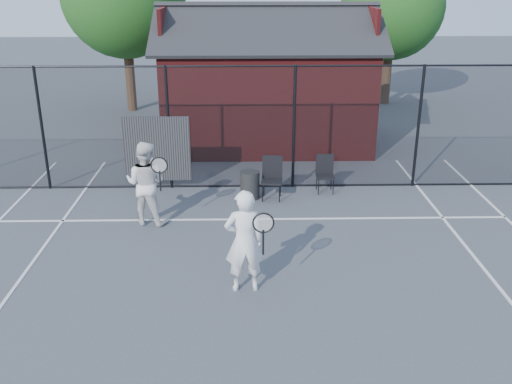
{
  "coord_description": "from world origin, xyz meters",
  "views": [
    {
      "loc": [
        -0.19,
        -8.26,
        5.01
      ],
      "look_at": [
        0.02,
        1.8,
        1.1
      ],
      "focal_mm": 40.0,
      "sensor_mm": 36.0,
      "label": 1
    }
  ],
  "objects_px": {
    "player_front": "(244,241)",
    "chair_left": "(272,179)",
    "clubhouse": "(267,91)",
    "chair_right": "(325,175)",
    "player_back": "(146,183)",
    "waste_bin": "(250,185)"
  },
  "relations": [
    {
      "from": "clubhouse",
      "to": "player_front",
      "type": "bearing_deg",
      "value": -94.52
    },
    {
      "from": "player_front",
      "to": "chair_right",
      "type": "relative_size",
      "value": 2.01
    },
    {
      "from": "player_front",
      "to": "waste_bin",
      "type": "distance_m",
      "value": 4.18
    },
    {
      "from": "clubhouse",
      "to": "player_back",
      "type": "distance_m",
      "value": 6.74
    },
    {
      "from": "player_back",
      "to": "chair_right",
      "type": "xyz_separation_m",
      "value": [
        4.0,
        1.71,
        -0.45
      ]
    },
    {
      "from": "player_front",
      "to": "chair_left",
      "type": "height_order",
      "value": "player_front"
    },
    {
      "from": "waste_bin",
      "to": "player_front",
      "type": "bearing_deg",
      "value": -91.82
    },
    {
      "from": "player_back",
      "to": "chair_right",
      "type": "height_order",
      "value": "player_back"
    },
    {
      "from": "chair_right",
      "to": "waste_bin",
      "type": "bearing_deg",
      "value": -169.43
    },
    {
      "from": "player_front",
      "to": "waste_bin",
      "type": "bearing_deg",
      "value": 88.18
    },
    {
      "from": "player_front",
      "to": "chair_left",
      "type": "xyz_separation_m",
      "value": [
        0.64,
        4.06,
        -0.4
      ]
    },
    {
      "from": "player_front",
      "to": "chair_left",
      "type": "bearing_deg",
      "value": 81.05
    },
    {
      "from": "player_front",
      "to": "chair_right",
      "type": "xyz_separation_m",
      "value": [
        1.95,
        4.49,
        -0.45
      ]
    },
    {
      "from": "clubhouse",
      "to": "player_front",
      "type": "distance_m",
      "value": 8.94
    },
    {
      "from": "clubhouse",
      "to": "waste_bin",
      "type": "bearing_deg",
      "value": -96.86
    },
    {
      "from": "clubhouse",
      "to": "waste_bin",
      "type": "relative_size",
      "value": 9.86
    },
    {
      "from": "chair_left",
      "to": "player_front",
      "type": "bearing_deg",
      "value": -92.35
    },
    {
      "from": "chair_left",
      "to": "chair_right",
      "type": "relative_size",
      "value": 1.11
    },
    {
      "from": "player_front",
      "to": "chair_right",
      "type": "distance_m",
      "value": 4.91
    },
    {
      "from": "player_back",
      "to": "chair_right",
      "type": "bearing_deg",
      "value": 23.2
    },
    {
      "from": "player_back",
      "to": "chair_left",
      "type": "xyz_separation_m",
      "value": [
        2.69,
        1.29,
        -0.4
      ]
    },
    {
      "from": "chair_left",
      "to": "waste_bin",
      "type": "distance_m",
      "value": 0.54
    }
  ]
}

